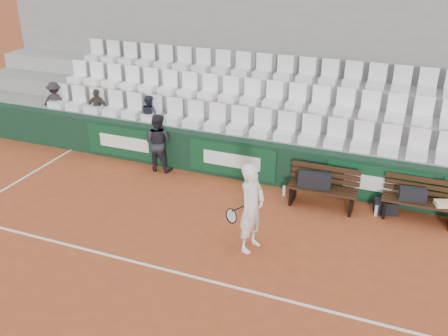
% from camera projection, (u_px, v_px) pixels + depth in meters
% --- Properties ---
extents(ground, '(80.00, 80.00, 0.00)m').
position_uv_depth(ground, '(166.00, 270.00, 8.96)').
color(ground, '#A94926').
rests_on(ground, ground).
extents(court_baseline, '(18.00, 0.06, 0.01)m').
position_uv_depth(court_baseline, '(166.00, 270.00, 8.96)').
color(court_baseline, white).
rests_on(court_baseline, ground).
extents(back_barrier, '(18.00, 0.34, 1.00)m').
position_uv_depth(back_barrier, '(245.00, 160.00, 12.07)').
color(back_barrier, '#10301E').
rests_on(back_barrier, ground).
extents(grandstand_tier_front, '(18.00, 0.95, 1.00)m').
position_uv_depth(grandstand_tier_front, '(250.00, 150.00, 12.62)').
color(grandstand_tier_front, gray).
rests_on(grandstand_tier_front, ground).
extents(grandstand_tier_mid, '(18.00, 0.95, 1.45)m').
position_uv_depth(grandstand_tier_mid, '(262.00, 129.00, 13.33)').
color(grandstand_tier_mid, gray).
rests_on(grandstand_tier_mid, ground).
extents(grandstand_tier_back, '(18.00, 0.95, 1.90)m').
position_uv_depth(grandstand_tier_back, '(273.00, 110.00, 14.03)').
color(grandstand_tier_back, '#999997').
rests_on(grandstand_tier_back, ground).
extents(grandstand_rear_wall, '(18.00, 0.30, 4.40)m').
position_uv_depth(grandstand_rear_wall, '(281.00, 61.00, 14.01)').
color(grandstand_rear_wall, gray).
rests_on(grandstand_rear_wall, ground).
extents(seat_row_front, '(11.90, 0.44, 0.63)m').
position_uv_depth(seat_row_front, '(249.00, 122.00, 12.13)').
color(seat_row_front, white).
rests_on(seat_row_front, grandstand_tier_front).
extents(seat_row_mid, '(11.90, 0.44, 0.63)m').
position_uv_depth(seat_row_mid, '(261.00, 93.00, 12.73)').
color(seat_row_mid, white).
rests_on(seat_row_mid, grandstand_tier_mid).
extents(seat_row_back, '(11.90, 0.44, 0.63)m').
position_uv_depth(seat_row_back, '(273.00, 67.00, 13.34)').
color(seat_row_back, silver).
rests_on(seat_row_back, grandstand_tier_back).
extents(bench_left, '(1.50, 0.56, 0.45)m').
position_uv_depth(bench_left, '(322.00, 197.00, 10.94)').
color(bench_left, '#341C0F').
rests_on(bench_left, ground).
extents(bench_right, '(1.50, 0.56, 0.45)m').
position_uv_depth(bench_right, '(418.00, 210.00, 10.43)').
color(bench_right, '#321E0F').
rests_on(bench_right, ground).
extents(sports_bag_left, '(0.74, 0.40, 0.30)m').
position_uv_depth(sports_bag_left, '(314.00, 180.00, 10.85)').
color(sports_bag_left, black).
rests_on(sports_bag_left, bench_left).
extents(sports_bag_right, '(0.57, 0.32, 0.25)m').
position_uv_depth(sports_bag_right, '(413.00, 194.00, 10.33)').
color(sports_bag_right, black).
rests_on(sports_bag_right, bench_right).
extents(towel, '(0.40, 0.34, 0.09)m').
position_uv_depth(towel, '(444.00, 204.00, 10.13)').
color(towel, beige).
rests_on(towel, bench_right).
extents(sports_bag_ground, '(0.54, 0.39, 0.30)m').
position_uv_depth(sports_bag_ground, '(385.00, 207.00, 10.73)').
color(sports_bag_ground, black).
rests_on(sports_bag_ground, ground).
extents(water_bottle_near, '(0.07, 0.07, 0.24)m').
position_uv_depth(water_bottle_near, '(284.00, 191.00, 11.43)').
color(water_bottle_near, silver).
rests_on(water_bottle_near, ground).
extents(water_bottle_far, '(0.07, 0.07, 0.25)m').
position_uv_depth(water_bottle_far, '(376.00, 211.00, 10.62)').
color(water_bottle_far, silver).
rests_on(water_bottle_far, ground).
extents(tennis_player, '(0.77, 0.72, 1.76)m').
position_uv_depth(tennis_player, '(251.00, 208.00, 9.22)').
color(tennis_player, white).
rests_on(tennis_player, ground).
extents(ball_kid, '(0.73, 0.58, 1.49)m').
position_uv_depth(ball_kid, '(158.00, 142.00, 12.42)').
color(ball_kid, black).
rests_on(ball_kid, ground).
extents(spectator_a, '(0.82, 0.62, 1.13)m').
position_uv_depth(spectator_a, '(53.00, 86.00, 14.01)').
color(spectator_a, black).
rests_on(spectator_a, grandstand_tier_front).
extents(spectator_b, '(0.66, 0.33, 1.08)m').
position_uv_depth(spectator_b, '(96.00, 93.00, 13.54)').
color(spectator_b, '#37312C').
rests_on(spectator_b, grandstand_tier_front).
extents(spectator_c, '(0.64, 0.57, 1.10)m').
position_uv_depth(spectator_c, '(148.00, 99.00, 13.00)').
color(spectator_c, '#212532').
rests_on(spectator_c, grandstand_tier_front).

